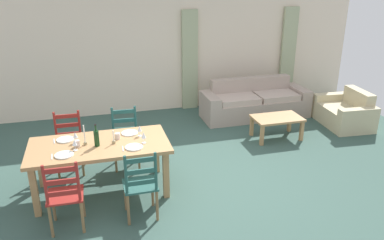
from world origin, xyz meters
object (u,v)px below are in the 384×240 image
at_px(dining_chair_near_right, 141,185).
at_px(wine_glass_far_right, 140,129).
at_px(wine_glass_near_left, 75,143).
at_px(coffee_cup_secondary, 77,143).
at_px(wine_bottle, 97,138).
at_px(coffee_cup_primary, 117,136).
at_px(dining_chair_far_right, 126,138).
at_px(armchair_upholstered, 346,113).
at_px(wine_glass_near_right, 144,136).
at_px(coffee_table, 277,120).
at_px(dining_chair_near_left, 65,195).
at_px(dining_table, 100,150).
at_px(wine_glass_far_left, 75,135).
at_px(couch, 254,103).
at_px(dining_chair_far_left, 69,143).

xyz_separation_m(dining_chair_near_right, wine_glass_far_right, (0.13, 0.90, 0.38)).
relative_size(wine_glass_near_left, coffee_cup_secondary, 1.79).
relative_size(wine_bottle, wine_glass_far_right, 1.96).
relative_size(wine_glass_near_left, coffee_cup_primary, 1.79).
xyz_separation_m(dining_chair_far_right, armchair_upholstered, (4.53, 0.59, -0.23)).
bearing_deg(armchair_upholstered, wine_glass_near_right, -161.53).
relative_size(coffee_cup_secondary, coffee_table, 0.10).
bearing_deg(coffee_table, dining_chair_far_right, -173.13).
xyz_separation_m(dining_chair_near_left, dining_chair_far_right, (0.88, 1.51, 0.00)).
relative_size(wine_bottle, wine_glass_near_right, 1.96).
distance_m(dining_table, dining_chair_near_right, 0.91).
bearing_deg(coffee_table, wine_glass_near_right, -155.60).
height_order(dining_chair_far_right, wine_glass_near_right, dining_chair_far_right).
height_order(coffee_cup_primary, coffee_table, coffee_cup_primary).
xyz_separation_m(wine_bottle, armchair_upholstered, (4.98, 1.38, -0.62)).
bearing_deg(wine_glass_near_right, wine_glass_far_left, 164.34).
bearing_deg(couch, wine_glass_near_right, -138.43).
xyz_separation_m(wine_glass_near_left, coffee_cup_primary, (0.57, 0.22, -0.07)).
distance_m(dining_chair_near_left, couch, 4.88).
bearing_deg(dining_chair_near_left, armchair_upholstered, 21.20).
relative_size(dining_chair_far_left, coffee_table, 1.07).
distance_m(wine_glass_near_right, coffee_table, 2.97).
distance_m(dining_chair_near_left, dining_chair_far_right, 1.75).
xyz_separation_m(dining_table, wine_glass_near_right, (0.60, -0.13, 0.20)).
xyz_separation_m(wine_bottle, coffee_cup_primary, (0.28, 0.15, -0.07)).
xyz_separation_m(wine_glass_near_right, couch, (2.73, 2.42, -0.57)).
relative_size(couch, coffee_table, 2.54).
height_order(dining_chair_far_left, wine_glass_far_left, dining_chair_far_left).
bearing_deg(armchair_upholstered, wine_glass_near_left, -164.61).
distance_m(dining_chair_far_right, coffee_cup_primary, 0.73).
height_order(dining_table, couch, couch).
relative_size(dining_chair_far_left, couch, 0.42).
xyz_separation_m(couch, coffee_table, (-0.07, -1.22, 0.06)).
bearing_deg(couch, coffee_cup_primary, -144.48).
xyz_separation_m(dining_chair_near_left, armchair_upholstered, (5.41, 2.10, -0.23)).
distance_m(wine_bottle, coffee_cup_secondary, 0.27).
xyz_separation_m(dining_chair_near_left, couch, (3.79, 3.07, -0.19)).
relative_size(wine_bottle, couch, 0.14).
bearing_deg(dining_chair_near_right, dining_chair_far_left, 120.15).
bearing_deg(dining_table, wine_bottle, -113.30).
bearing_deg(dining_chair_near_left, wine_glass_near_left, 77.28).
bearing_deg(dining_table, wine_glass_far_right, 11.88).
height_order(dining_chair_near_left, dining_chair_far_right, same).
height_order(couch, coffee_table, couch).
distance_m(dining_table, wine_bottle, 0.21).
bearing_deg(dining_table, coffee_cup_secondary, -178.10).
bearing_deg(armchair_upholstered, dining_chair_far_right, -172.61).
bearing_deg(wine_glass_near_left, dining_table, 22.56).
bearing_deg(armchair_upholstered, dining_chair_near_right, -155.07).
relative_size(dining_table, wine_bottle, 6.01).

